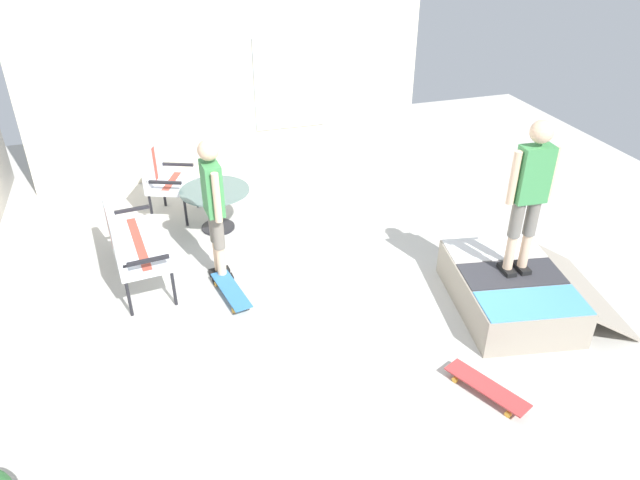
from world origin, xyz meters
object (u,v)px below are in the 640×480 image
at_px(patio_bench, 127,238).
at_px(person_skater, 530,189).
at_px(skateboard_spare, 487,387).
at_px(skateboard_by_bench, 231,291).
at_px(skate_ramp, 511,290).
at_px(patio_chair_near_house, 162,175).
at_px(person_watching, 213,201).
at_px(patio_table, 216,201).

bearing_deg(patio_bench, person_skater, -112.63).
bearing_deg(skateboard_spare, skateboard_by_bench, 41.77).
height_order(skate_ramp, skateboard_spare, skate_ramp).
relative_size(person_skater, skateboard_spare, 2.04).
relative_size(patio_chair_near_house, skateboard_by_bench, 1.24).
relative_size(skate_ramp, person_skater, 1.15).
relative_size(patio_bench, person_watching, 0.77).
height_order(patio_chair_near_house, skateboard_by_bench, patio_chair_near_house).
height_order(patio_chair_near_house, skateboard_spare, patio_chair_near_house).
distance_m(patio_table, person_watching, 1.31).
distance_m(skate_ramp, skateboard_by_bench, 3.05).
relative_size(person_skater, skateboard_by_bench, 2.01).
bearing_deg(patio_table, patio_bench, 131.95).
distance_m(patio_chair_near_house, skateboard_spare, 4.99).
bearing_deg(patio_table, skate_ramp, -134.09).
distance_m(patio_chair_near_house, patio_table, 0.87).
height_order(patio_chair_near_house, person_skater, person_skater).
xyz_separation_m(patio_chair_near_house, skateboard_spare, (-4.32, -2.42, -0.53)).
xyz_separation_m(person_watching, skateboard_spare, (-2.58, -1.97, -0.91)).
bearing_deg(patio_chair_near_house, skateboard_by_bench, -166.97).
height_order(patio_table, skateboard_spare, patio_table).
distance_m(skate_ramp, patio_table, 3.83).
bearing_deg(skateboard_spare, person_watching, 37.32).
xyz_separation_m(patio_table, skateboard_spare, (-3.74, -1.82, -0.32)).
bearing_deg(skate_ramp, skateboard_spare, 139.24).
xyz_separation_m(skate_ramp, patio_bench, (1.66, 3.86, 0.40)).
height_order(patio_bench, person_watching, person_watching).
relative_size(patio_chair_near_house, patio_table, 1.13).
xyz_separation_m(patio_chair_near_house, skateboard_by_bench, (-2.17, -0.50, -0.53)).
bearing_deg(skateboard_by_bench, person_skater, -109.74).
distance_m(patio_table, skateboard_spare, 4.17).
bearing_deg(person_watching, person_skater, -116.60).
bearing_deg(person_watching, patio_chair_near_house, 14.68).
bearing_deg(person_watching, skate_ramp, -117.41).
height_order(skateboard_by_bench, skateboard_spare, same).
bearing_deg(patio_chair_near_house, skateboard_spare, -150.72).
distance_m(patio_bench, patio_chair_near_house, 1.66).
relative_size(patio_chair_near_house, skateboard_spare, 1.26).
bearing_deg(skateboard_spare, skate_ramp, -40.76).
bearing_deg(patio_table, patio_chair_near_house, 46.07).
xyz_separation_m(patio_table, person_watching, (-1.16, 0.15, 0.59)).
distance_m(person_watching, skateboard_by_bench, 1.01).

